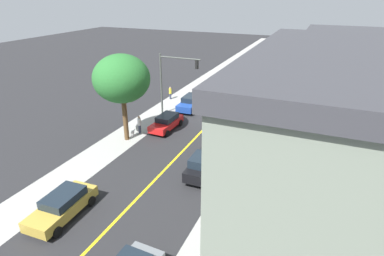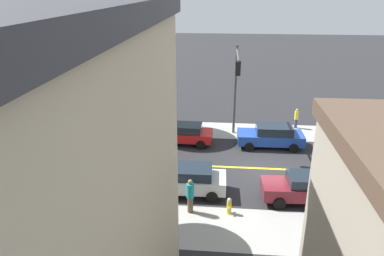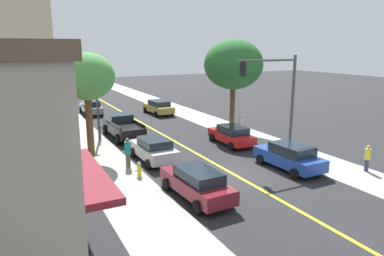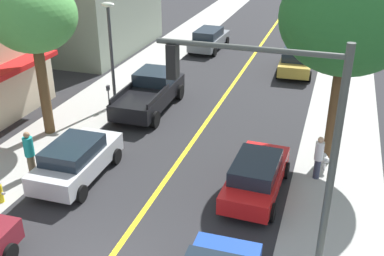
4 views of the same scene
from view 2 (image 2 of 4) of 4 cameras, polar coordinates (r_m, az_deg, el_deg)
The scene contains 19 objects.
ground_plane at distance 23.53m, azimuth 11.41°, elevation -6.24°, with size 140.00×140.00×0.00m, color #262628.
sidewalk_left at distance 18.21m, azimuth 13.31°, elevation -15.41°, with size 3.39×126.00×0.01m, color #9E9E99.
sidewalk_right at distance 29.25m, azimuth 10.27°, elevation -0.53°, with size 3.39×126.00×0.01m, color #9E9E99.
road_centerline_stripe at distance 23.53m, azimuth 11.41°, elevation -6.23°, with size 0.20×126.00×0.00m, color yellow.
street_tree_left_near at distance 15.91m, azimuth -13.43°, elevation 1.01°, with size 3.70×3.70×7.00m.
street_tree_right_corner at distance 27.81m, azimuth -8.40°, elevation 10.97°, with size 4.99×4.99×7.98m.
fire_hydrant at distance 18.78m, azimuth 5.82°, elevation -12.01°, with size 0.44×0.24×0.88m.
parking_meter at distance 20.17m, azimuth -20.04°, elevation -9.36°, with size 0.12×0.18×1.31m.
traffic_light_mast at distance 26.08m, azimuth 6.92°, elevation 7.49°, with size 4.70×0.32×6.80m.
street_lamp at distance 19.35m, azimuth -22.56°, elevation -2.61°, with size 0.70×0.36×5.37m.
red_sedan_right_curb at distance 26.35m, azimuth -1.44°, elevation -0.86°, with size 2.03×4.41×1.48m.
blue_sedan_right_curb at distance 26.43m, azimuth 12.28°, elevation -1.17°, with size 2.16×4.63×1.60m.
maroon_sedan_left_curb at distance 20.43m, azimuth 17.78°, elevation -8.85°, with size 2.12×4.86×1.54m.
silver_sedan_left_curb at distance 20.19m, azimuth -0.69°, elevation -8.04°, with size 2.10×4.33×1.57m.
black_pickup_truck at distance 22.04m, azimuth -19.74°, elevation -6.48°, with size 2.39×5.52×1.81m.
pedestrian_yellow_shirt at distance 30.41m, azimuth 16.00°, elevation 1.55°, with size 0.33×0.33×1.63m.
pedestrian_white_shirt at distance 28.42m, azimuth -4.59°, elevation 1.14°, with size 0.33×0.33×1.77m.
pedestrian_teal_shirt at distance 18.50m, azimuth -0.28°, elevation -10.45°, with size 0.38×0.38×1.85m.
small_dog at distance 28.96m, azimuth -6.26°, elevation 0.36°, with size 0.48×0.86×0.64m.
Camera 2 is at (-20.77, 2.71, 10.72)m, focal length 34.10 mm.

